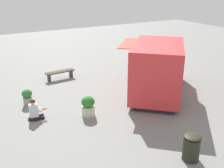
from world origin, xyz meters
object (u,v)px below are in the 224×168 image
Objects in this scene: planter_flowering_near at (27,96)px; plaza_bench at (60,73)px; food_truck at (158,68)px; planter_flowering_far at (88,106)px; person_customer at (35,112)px; trash_bin at (191,147)px.

planter_flowering_near is 3.50m from plaza_bench.
planter_flowering_near reaches higher than plaza_bench.
planter_flowering_near is (-1.65, -6.00, -0.85)m from food_truck.
planter_flowering_near is at bearing -105.40° from food_truck.
plaza_bench is (-4.81, 0.46, -0.07)m from planter_flowering_far.
food_truck reaches higher than planter_flowering_far.
planter_flowering_far is at bearing -81.35° from food_truck.
trash_bin is at bearing 35.23° from person_customer.
person_customer is (-0.10, -6.07, -0.91)m from food_truck.
planter_flowering_far is (2.27, 1.95, 0.03)m from planter_flowering_near.
food_truck reaches higher than planter_flowering_near.
planter_flowering_far is at bearing -160.44° from trash_bin.
trash_bin is (6.57, 3.48, 0.05)m from planter_flowering_near.
food_truck is at bearing 98.65° from planter_flowering_far.
plaza_bench is at bearing -139.41° from food_truck.
plaza_bench is (-4.09, 2.48, 0.01)m from person_customer.
trash_bin is (4.91, -2.53, -0.80)m from food_truck.
planter_flowering_near is at bearing -43.53° from plaza_bench.
planter_flowering_near is 2.99m from planter_flowering_far.
person_customer is 0.52× the size of plaza_bench.
person_customer is 1.55m from planter_flowering_near.
planter_flowering_far reaches higher than planter_flowering_near.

